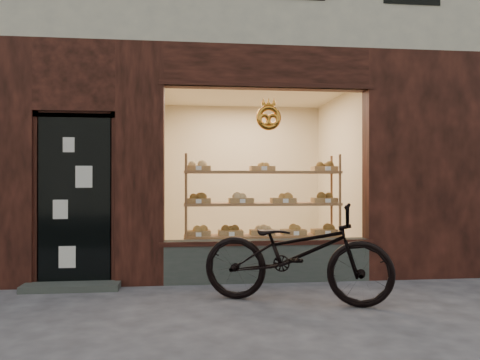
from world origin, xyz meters
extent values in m
plane|color=#323135|center=(0.00, 0.00, 0.00)|extent=(90.00, 90.00, 0.00)
cube|color=#2B3431|center=(0.45, 2.12, 0.28)|extent=(2.70, 0.25, 0.55)
cube|color=black|center=(-2.00, 2.06, 1.10)|extent=(0.90, 0.04, 2.15)
cube|color=#2B3431|center=(-2.00, 1.90, 0.04)|extent=(1.15, 0.35, 0.08)
torus|color=orange|center=(0.45, 2.02, 2.15)|extent=(0.33, 0.07, 0.33)
cube|color=olive|center=(0.45, 2.55, 0.05)|extent=(2.20, 0.45, 0.04)
cube|color=olive|center=(0.45, 2.55, 0.55)|extent=(2.20, 0.45, 0.03)
cube|color=olive|center=(0.45, 2.55, 1.00)|extent=(2.20, 0.45, 0.04)
cube|color=olive|center=(0.45, 2.55, 1.45)|extent=(2.20, 0.45, 0.04)
cylinder|color=olive|center=(-0.62, 2.35, 0.85)|extent=(0.04, 0.04, 1.70)
cylinder|color=olive|center=(1.52, 2.35, 0.85)|extent=(0.04, 0.04, 1.70)
cylinder|color=olive|center=(-0.62, 2.75, 0.85)|extent=(0.04, 0.04, 1.70)
cylinder|color=olive|center=(1.52, 2.75, 0.85)|extent=(0.04, 0.04, 1.70)
cube|color=olive|center=(-0.45, 2.55, 0.60)|extent=(0.34, 0.24, 0.07)
sphere|color=#A56A3D|center=(-0.45, 2.55, 0.69)|extent=(0.11, 0.11, 0.11)
cube|color=white|center=(-0.45, 2.36, 0.60)|extent=(0.07, 0.01, 0.05)
cube|color=olive|center=(0.00, 2.55, 0.60)|extent=(0.34, 0.24, 0.07)
sphere|color=#493517|center=(0.00, 2.55, 0.69)|extent=(0.11, 0.11, 0.11)
cube|color=white|center=(0.00, 2.36, 0.60)|extent=(0.07, 0.01, 0.05)
cube|color=olive|center=(0.45, 2.55, 0.60)|extent=(0.34, 0.24, 0.07)
sphere|color=tan|center=(0.45, 2.55, 0.69)|extent=(0.11, 0.11, 0.11)
cube|color=white|center=(0.45, 2.36, 0.60)|extent=(0.07, 0.01, 0.05)
cube|color=olive|center=(0.90, 2.55, 0.60)|extent=(0.34, 0.24, 0.07)
sphere|color=#A56A3D|center=(0.90, 2.55, 0.69)|extent=(0.11, 0.11, 0.11)
cube|color=white|center=(0.90, 2.36, 0.60)|extent=(0.07, 0.01, 0.05)
cube|color=olive|center=(1.35, 2.55, 0.60)|extent=(0.34, 0.24, 0.07)
sphere|color=#493517|center=(1.35, 2.55, 0.69)|extent=(0.11, 0.11, 0.11)
cube|color=white|center=(1.35, 2.36, 0.60)|extent=(0.08, 0.01, 0.05)
cube|color=olive|center=(-0.45, 2.55, 1.05)|extent=(0.34, 0.24, 0.07)
sphere|color=#493517|center=(-0.45, 2.55, 1.14)|extent=(0.11, 0.11, 0.11)
cube|color=white|center=(-0.45, 2.36, 1.05)|extent=(0.07, 0.01, 0.06)
cube|color=olive|center=(0.15, 2.55, 1.05)|extent=(0.34, 0.24, 0.07)
sphere|color=tan|center=(0.15, 2.55, 1.14)|extent=(0.11, 0.11, 0.11)
cube|color=white|center=(0.15, 2.36, 1.05)|extent=(0.08, 0.01, 0.06)
cube|color=olive|center=(0.75, 2.55, 1.05)|extent=(0.34, 0.24, 0.07)
sphere|color=#A56A3D|center=(0.75, 2.55, 1.14)|extent=(0.11, 0.11, 0.11)
cube|color=white|center=(0.75, 2.36, 1.05)|extent=(0.07, 0.01, 0.06)
cube|color=olive|center=(1.35, 2.55, 1.05)|extent=(0.34, 0.24, 0.07)
sphere|color=#493517|center=(1.35, 2.55, 1.14)|extent=(0.11, 0.11, 0.11)
cube|color=white|center=(1.35, 2.36, 1.05)|extent=(0.08, 0.01, 0.06)
cube|color=olive|center=(-0.45, 2.55, 1.50)|extent=(0.34, 0.24, 0.07)
sphere|color=tan|center=(-0.45, 2.55, 1.59)|extent=(0.11, 0.11, 0.11)
cube|color=white|center=(-0.45, 2.36, 1.50)|extent=(0.07, 0.01, 0.06)
cube|color=olive|center=(0.45, 2.55, 1.50)|extent=(0.34, 0.24, 0.07)
sphere|color=#A56A3D|center=(0.45, 2.55, 1.59)|extent=(0.11, 0.11, 0.11)
cube|color=white|center=(0.45, 2.36, 1.50)|extent=(0.07, 0.01, 0.06)
cube|color=olive|center=(1.35, 2.55, 1.50)|extent=(0.34, 0.24, 0.07)
sphere|color=#493517|center=(1.35, 2.55, 1.59)|extent=(0.11, 0.11, 0.11)
cube|color=white|center=(1.35, 2.36, 1.50)|extent=(0.08, 0.01, 0.06)
imported|color=black|center=(0.57, 1.01, 0.54)|extent=(2.18, 1.42, 1.08)
camera|label=1|loc=(-0.60, -3.98, 1.32)|focal=35.00mm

